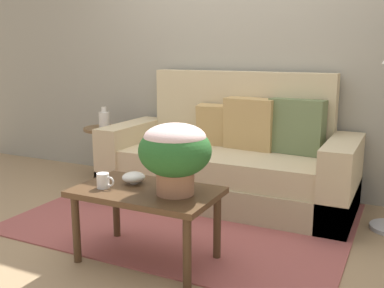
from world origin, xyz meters
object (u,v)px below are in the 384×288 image
(couch, at_px, (230,162))
(side_table, at_px, (106,143))
(coffee_table, at_px, (147,199))
(coffee_mug, at_px, (104,181))
(table_vase, at_px, (104,119))
(snack_bowl, at_px, (134,177))
(potted_plant, at_px, (175,150))

(couch, relative_size, side_table, 4.01)
(coffee_table, bearing_deg, side_table, 134.18)
(coffee_table, bearing_deg, coffee_mug, -159.54)
(table_vase, bearing_deg, snack_bowl, -47.21)
(potted_plant, xyz_separation_m, coffee_mug, (-0.45, -0.09, -0.21))
(snack_bowl, bearing_deg, table_vase, 132.79)
(coffee_mug, xyz_separation_m, table_vase, (-1.08, 1.44, 0.11))
(coffee_mug, bearing_deg, snack_bowl, 55.34)
(couch, xyz_separation_m, snack_bowl, (-0.18, -1.23, 0.16))
(coffee_table, height_order, coffee_mug, coffee_mug)
(potted_plant, distance_m, coffee_mug, 0.50)
(table_vase, bearing_deg, potted_plant, -41.59)
(couch, xyz_separation_m, coffee_mug, (-0.29, -1.39, 0.17))
(potted_plant, relative_size, snack_bowl, 2.89)
(side_table, distance_m, snack_bowl, 1.77)
(potted_plant, relative_size, coffee_mug, 3.53)
(potted_plant, bearing_deg, coffee_mug, -168.05)
(coffee_table, xyz_separation_m, table_vase, (-1.32, 1.35, 0.21))
(potted_plant, bearing_deg, snack_bowl, 168.61)
(couch, relative_size, potted_plant, 4.99)
(couch, height_order, snack_bowl, couch)
(couch, bearing_deg, coffee_table, -91.79)
(potted_plant, xyz_separation_m, snack_bowl, (-0.33, 0.07, -0.22))
(snack_bowl, relative_size, table_vase, 0.70)
(coffee_table, relative_size, side_table, 1.64)
(couch, height_order, potted_plant, couch)
(coffee_table, bearing_deg, table_vase, 134.38)
(couch, bearing_deg, potted_plant, -83.08)
(snack_bowl, bearing_deg, coffee_mug, -124.66)
(table_vase, bearing_deg, side_table, 108.19)
(snack_bowl, bearing_deg, potted_plant, -11.39)
(coffee_table, relative_size, snack_bowl, 5.91)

